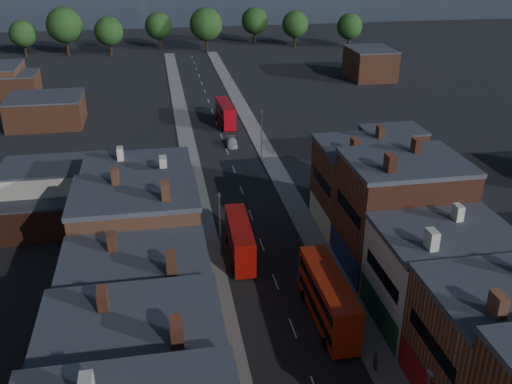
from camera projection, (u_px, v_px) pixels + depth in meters
name	position (u px, v px, depth m)	size (l,w,h in m)	color
pavement_west	(196.00, 188.00, 83.56)	(3.00, 200.00, 0.12)	gray
pavement_east	(282.00, 181.00, 85.63)	(3.00, 200.00, 0.12)	gray
lamp_post_2	(220.00, 222.00, 63.95)	(0.25, 0.70, 8.12)	slate
lamp_post_3	(262.00, 131.00, 92.40)	(0.25, 0.70, 8.12)	slate
bus_0	(240.00, 239.00, 65.02)	(2.80, 10.28, 4.41)	#B7100A
bus_1	(328.00, 297.00, 54.16)	(3.09, 11.75, 5.06)	#B5260A
bus_2	(225.00, 113.00, 109.48)	(2.92, 10.26, 4.39)	#A8070F
car_1	(326.00, 316.00, 55.00)	(1.24, 3.57, 1.18)	navy
car_2	(239.00, 218.00, 73.71)	(1.78, 3.86, 1.07)	black
car_3	(232.00, 143.00, 99.48)	(1.73, 4.25, 1.23)	white
ped_1	(210.00, 316.00, 54.51)	(0.75, 0.41, 1.54)	#3F1D19
ped_3	(376.00, 361.00, 48.61)	(1.09, 0.49, 1.86)	#636055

